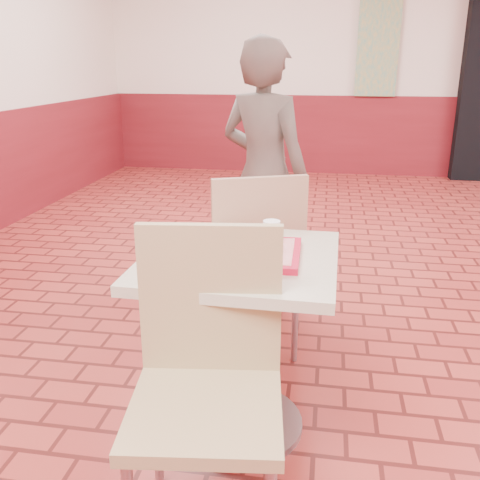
% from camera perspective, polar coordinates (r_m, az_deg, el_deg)
% --- Properties ---
extents(promo_poster, '(0.50, 0.03, 1.20)m').
position_cam_1_polar(promo_poster, '(7.12, 14.52, 19.47)').
color(promo_poster, gray).
rests_on(promo_poster, wainscot_band).
extents(main_table, '(0.71, 0.71, 0.74)m').
position_cam_1_polar(main_table, '(2.06, 0.00, -8.02)').
color(main_table, beige).
rests_on(main_table, ground).
extents(chair_main_front, '(0.50, 0.50, 0.96)m').
position_cam_1_polar(chair_main_front, '(1.66, -3.47, -13.73)').
color(chair_main_front, tan).
rests_on(chair_main_front, ground).
extents(chair_main_back, '(0.57, 0.57, 0.94)m').
position_cam_1_polar(chair_main_back, '(2.57, 1.42, -1.86)').
color(chair_main_back, tan).
rests_on(chair_main_back, ground).
extents(customer, '(0.67, 0.58, 1.56)m').
position_cam_1_polar(customer, '(3.19, 2.57, 6.96)').
color(customer, brown).
rests_on(customer, ground).
extents(serving_tray, '(0.44, 0.34, 0.03)m').
position_cam_1_polar(serving_tray, '(1.96, 0.00, -1.30)').
color(serving_tray, red).
rests_on(serving_tray, main_table).
extents(ring_donut, '(0.12, 0.12, 0.03)m').
position_cam_1_polar(ring_donut, '(2.00, -3.17, 0.04)').
color(ring_donut, '#BF7145').
rests_on(ring_donut, serving_tray).
extents(long_john_donut, '(0.16, 0.10, 0.05)m').
position_cam_1_polar(long_john_donut, '(1.90, 2.02, -0.75)').
color(long_john_donut, gold).
rests_on(long_john_donut, serving_tray).
extents(paper_cup, '(0.07, 0.07, 0.08)m').
position_cam_1_polar(paper_cup, '(2.01, 3.38, 0.94)').
color(paper_cup, white).
rests_on(paper_cup, serving_tray).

